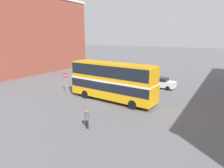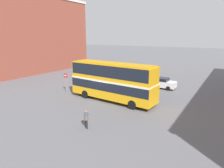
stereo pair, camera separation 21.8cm
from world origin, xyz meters
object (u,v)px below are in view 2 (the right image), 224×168
Objects in this scene: double_decker_bus at (112,79)px; pedestrian_foreground at (86,117)px; parked_car_side_street at (161,83)px; parked_car_kerb_near at (89,68)px; no_entry_sign at (66,79)px; parked_car_kerb_far at (141,75)px.

double_decker_bus is 7.89m from pedestrian_foreground.
pedestrian_foreground is 16.33m from parked_car_side_street.
parked_car_kerb_near is 1.13× the size of parked_car_side_street.
parked_car_kerb_near is 18.77m from parked_car_side_street.
no_entry_sign reaches higher than parked_car_side_street.
pedestrian_foreground is 0.39× the size of parked_car_side_street.
parked_car_kerb_far is at bearing 102.67° from double_decker_bus.
double_decker_bus reaches higher than no_entry_sign.
pedestrian_foreground is at bearing -37.73° from no_entry_sign.
no_entry_sign is (-9.43, 7.29, 0.83)m from pedestrian_foreground.
no_entry_sign is at bearing -138.60° from parked_car_side_street.
parked_car_kerb_near is at bearing -17.20° from parked_car_kerb_far.
pedestrian_foreground is 0.60× the size of no_entry_sign.
parked_car_kerb_near is 16.32m from no_entry_sign.
parked_car_kerb_far is at bearing 1.82° from parked_car_kerb_near.
pedestrian_foreground is 0.37× the size of parked_car_kerb_far.
double_decker_bus is 4.13× the size of no_entry_sign.
parked_car_kerb_far is 6.95m from parked_car_side_street.
pedestrian_foreground is 0.35× the size of parked_car_kerb_near.
parked_car_side_street reaches higher than parked_car_kerb_far.
pedestrian_foreground is 21.26m from parked_car_kerb_far.
pedestrian_foreground reaches higher than parked_car_kerb_near.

